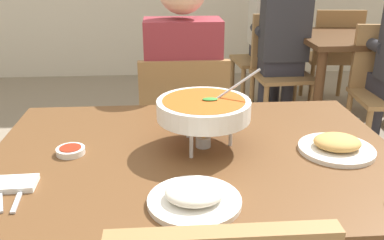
{
  "coord_description": "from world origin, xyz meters",
  "views": [
    {
      "loc": [
        -0.1,
        -1.21,
        1.35
      ],
      "look_at": [
        0.0,
        0.15,
        0.81
      ],
      "focal_mm": 39.16,
      "sensor_mm": 36.0,
      "label": 1
    }
  ],
  "objects_px": {
    "dining_table_main": "(195,180)",
    "sauce_dish": "(71,151)",
    "appetizer_plate": "(337,146)",
    "diner_main": "(183,85)",
    "chair_bg_middle": "(279,64)",
    "chair_diner_main": "(183,131)",
    "chair_bg_window": "(333,52)",
    "patron_bg_right": "(267,26)",
    "chair_bg_right": "(269,52)",
    "curry_bowl": "(204,110)",
    "patron_bg_middle": "(283,36)",
    "dining_table_far": "(360,52)",
    "rice_plate": "(194,197)"
  },
  "relations": [
    {
      "from": "curry_bowl",
      "to": "rice_plate",
      "type": "xyz_separation_m",
      "value": [
        -0.06,
        -0.34,
        -0.11
      ]
    },
    {
      "from": "diner_main",
      "to": "dining_table_far",
      "type": "relative_size",
      "value": 1.31
    },
    {
      "from": "curry_bowl",
      "to": "sauce_dish",
      "type": "distance_m",
      "value": 0.44
    },
    {
      "from": "dining_table_far",
      "to": "rice_plate",
      "type": "bearing_deg",
      "value": -123.48
    },
    {
      "from": "dining_table_main",
      "to": "sauce_dish",
      "type": "height_order",
      "value": "sauce_dish"
    },
    {
      "from": "chair_diner_main",
      "to": "chair_bg_middle",
      "type": "relative_size",
      "value": 1.0
    },
    {
      "from": "chair_bg_window",
      "to": "rice_plate",
      "type": "bearing_deg",
      "value": -118.26
    },
    {
      "from": "diner_main",
      "to": "patron_bg_middle",
      "type": "distance_m",
      "value": 1.51
    },
    {
      "from": "diner_main",
      "to": "sauce_dish",
      "type": "height_order",
      "value": "diner_main"
    },
    {
      "from": "diner_main",
      "to": "chair_bg_middle",
      "type": "xyz_separation_m",
      "value": [
        0.86,
        1.3,
        -0.24
      ]
    },
    {
      "from": "appetizer_plate",
      "to": "dining_table_main",
      "type": "bearing_deg",
      "value": 176.02
    },
    {
      "from": "dining_table_main",
      "to": "appetizer_plate",
      "type": "relative_size",
      "value": 5.42
    },
    {
      "from": "curry_bowl",
      "to": "dining_table_far",
      "type": "xyz_separation_m",
      "value": [
        1.45,
        1.93,
        -0.26
      ]
    },
    {
      "from": "appetizer_plate",
      "to": "patron_bg_middle",
      "type": "height_order",
      "value": "patron_bg_middle"
    },
    {
      "from": "chair_bg_right",
      "to": "patron_bg_middle",
      "type": "xyz_separation_m",
      "value": [
        -0.03,
        -0.5,
        0.24
      ]
    },
    {
      "from": "dining_table_far",
      "to": "patron_bg_right",
      "type": "distance_m",
      "value": 0.86
    },
    {
      "from": "chair_diner_main",
      "to": "appetizer_plate",
      "type": "xyz_separation_m",
      "value": [
        0.45,
        -0.78,
        0.27
      ]
    },
    {
      "from": "sauce_dish",
      "to": "dining_table_far",
      "type": "height_order",
      "value": "sauce_dish"
    },
    {
      "from": "chair_bg_middle",
      "to": "sauce_dish",
      "type": "bearing_deg",
      "value": -121.28
    },
    {
      "from": "diner_main",
      "to": "patron_bg_right",
      "type": "bearing_deg",
      "value": 64.3
    },
    {
      "from": "curry_bowl",
      "to": "chair_bg_right",
      "type": "xyz_separation_m",
      "value": [
        0.85,
        2.49,
        -0.38
      ]
    },
    {
      "from": "dining_table_main",
      "to": "chair_bg_middle",
      "type": "distance_m",
      "value": 2.25
    },
    {
      "from": "dining_table_main",
      "to": "curry_bowl",
      "type": "bearing_deg",
      "value": 52.62
    },
    {
      "from": "rice_plate",
      "to": "chair_bg_right",
      "type": "relative_size",
      "value": 0.27
    },
    {
      "from": "chair_bg_window",
      "to": "patron_bg_middle",
      "type": "distance_m",
      "value": 0.8
    },
    {
      "from": "patron_bg_right",
      "to": "chair_diner_main",
      "type": "bearing_deg",
      "value": -115.3
    },
    {
      "from": "dining_table_far",
      "to": "diner_main",
      "type": "bearing_deg",
      "value": -141.04
    },
    {
      "from": "patron_bg_right",
      "to": "chair_bg_right",
      "type": "bearing_deg",
      "value": -51.99
    },
    {
      "from": "chair_bg_middle",
      "to": "chair_bg_window",
      "type": "bearing_deg",
      "value": 33.23
    },
    {
      "from": "diner_main",
      "to": "curry_bowl",
      "type": "xyz_separation_m",
      "value": [
        0.03,
        -0.74,
        0.14
      ]
    },
    {
      "from": "appetizer_plate",
      "to": "chair_bg_middle",
      "type": "bearing_deg",
      "value": 79.07
    },
    {
      "from": "chair_bg_right",
      "to": "chair_bg_middle",
      "type": "bearing_deg",
      "value": -92.59
    },
    {
      "from": "patron_bg_middle",
      "to": "patron_bg_right",
      "type": "relative_size",
      "value": 1.0
    },
    {
      "from": "sauce_dish",
      "to": "dining_table_far",
      "type": "bearing_deg",
      "value": 46.3
    },
    {
      "from": "sauce_dish",
      "to": "chair_bg_middle",
      "type": "xyz_separation_m",
      "value": [
        1.25,
        2.06,
        -0.26
      ]
    },
    {
      "from": "dining_table_far",
      "to": "patron_bg_middle",
      "type": "bearing_deg",
      "value": 175.06
    },
    {
      "from": "chair_bg_middle",
      "to": "chair_bg_right",
      "type": "height_order",
      "value": "same"
    },
    {
      "from": "dining_table_main",
      "to": "curry_bowl",
      "type": "distance_m",
      "value": 0.24
    },
    {
      "from": "patron_bg_middle",
      "to": "patron_bg_right",
      "type": "distance_m",
      "value": 0.53
    },
    {
      "from": "dining_table_main",
      "to": "chair_bg_right",
      "type": "height_order",
      "value": "chair_bg_right"
    },
    {
      "from": "rice_plate",
      "to": "chair_bg_middle",
      "type": "xyz_separation_m",
      "value": [
        0.89,
        2.38,
        -0.27
      ]
    },
    {
      "from": "appetizer_plate",
      "to": "chair_diner_main",
      "type": "bearing_deg",
      "value": 120.12
    },
    {
      "from": "appetizer_plate",
      "to": "chair_bg_window",
      "type": "distance_m",
      "value": 2.72
    },
    {
      "from": "rice_plate",
      "to": "patron_bg_right",
      "type": "distance_m",
      "value": 2.99
    },
    {
      "from": "rice_plate",
      "to": "appetizer_plate",
      "type": "relative_size",
      "value": 1.0
    },
    {
      "from": "dining_table_main",
      "to": "chair_diner_main",
      "type": "xyz_separation_m",
      "value": [
        -0.0,
        0.75,
        -0.14
      ]
    },
    {
      "from": "patron_bg_middle",
      "to": "sauce_dish",
      "type": "bearing_deg",
      "value": -121.83
    },
    {
      "from": "chair_diner_main",
      "to": "chair_bg_window",
      "type": "distance_m",
      "value": 2.27
    },
    {
      "from": "appetizer_plate",
      "to": "chair_bg_right",
      "type": "xyz_separation_m",
      "value": [
        0.43,
        2.56,
        -0.27
      ]
    },
    {
      "from": "diner_main",
      "to": "appetizer_plate",
      "type": "xyz_separation_m",
      "value": [
        0.45,
        -0.81,
        0.03
      ]
    }
  ]
}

